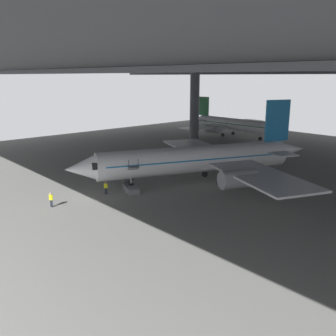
% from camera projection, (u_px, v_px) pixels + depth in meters
% --- Properties ---
extents(ground_plane, '(110.00, 110.00, 0.00)m').
position_uv_depth(ground_plane, '(204.00, 184.00, 51.34)').
color(ground_plane, gray).
extents(hangar_structure, '(121.00, 99.00, 16.88)m').
position_uv_depth(hangar_structure, '(267.00, 65.00, 56.42)').
color(hangar_structure, '#4C4F54').
rests_on(hangar_structure, ground_plane).
extents(airplane_main, '(34.28, 34.33, 11.27)m').
position_uv_depth(airplane_main, '(199.00, 159.00, 50.88)').
color(airplane_main, white).
rests_on(airplane_main, ground_plane).
extents(boarding_stairs, '(4.38, 2.89, 4.62)m').
position_uv_depth(boarding_stairs, '(131.00, 186.00, 47.77)').
color(boarding_stairs, slate).
rests_on(boarding_stairs, ground_plane).
extents(crew_worker_near_nose, '(0.51, 0.35, 1.73)m').
position_uv_depth(crew_worker_near_nose, '(51.00, 199.00, 41.88)').
color(crew_worker_near_nose, '#232838').
rests_on(crew_worker_near_nose, ground_plane).
extents(crew_worker_by_stairs, '(0.47, 0.38, 1.64)m').
position_uv_depth(crew_worker_by_stairs, '(106.00, 187.00, 46.43)').
color(crew_worker_by_stairs, '#232838').
rests_on(crew_worker_by_stairs, ground_plane).
extents(airplane_distant, '(28.61, 27.49, 9.33)m').
position_uv_depth(airplane_distant, '(233.00, 124.00, 90.40)').
color(airplane_distant, white).
rests_on(airplane_distant, ground_plane).
extents(baggage_tug, '(1.57, 2.35, 0.90)m').
position_uv_depth(baggage_tug, '(265.00, 179.00, 51.56)').
color(baggage_tug, yellow).
rests_on(baggage_tug, ground_plane).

